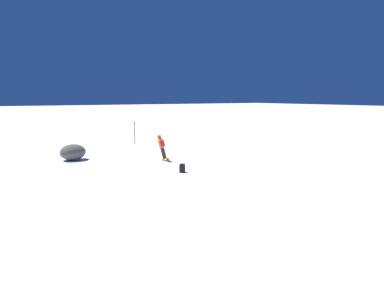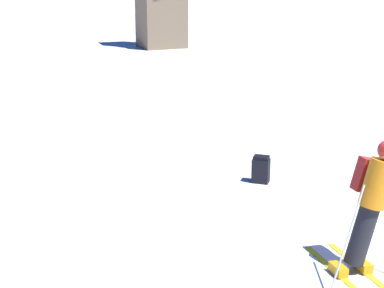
% 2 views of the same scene
% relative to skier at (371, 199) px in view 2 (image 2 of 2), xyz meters
% --- Properties ---
extents(skier, '(1.28, 1.71, 1.78)m').
position_rel_skier_xyz_m(skier, '(0.00, 0.00, 0.00)').
color(skier, yellow).
rests_on(skier, ground).
extents(spare_backpack, '(0.37, 0.36, 0.50)m').
position_rel_skier_xyz_m(spare_backpack, '(0.40, 3.52, -0.73)').
color(spare_backpack, black).
rests_on(spare_backpack, ground).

